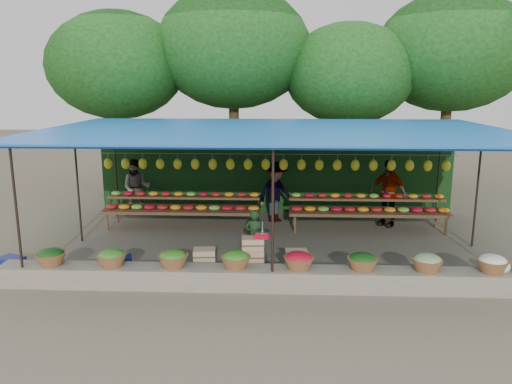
{
  "coord_description": "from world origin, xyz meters",
  "views": [
    {
      "loc": [
        0.08,
        -11.73,
        3.85
      ],
      "look_at": [
        -0.44,
        0.2,
        1.25
      ],
      "focal_mm": 35.0,
      "sensor_mm": 36.0,
      "label": 1
    }
  ],
  "objects_px": {
    "vendor_seated": "(254,237)",
    "blue_crate_back": "(120,263)",
    "crate_counter": "(251,259)",
    "blue_crate_front": "(11,264)",
    "weighing_scale": "(262,234)"
  },
  "relations": [
    {
      "from": "blue_crate_back",
      "to": "crate_counter",
      "type": "bearing_deg",
      "value": -19.18
    },
    {
      "from": "vendor_seated",
      "to": "blue_crate_front",
      "type": "distance_m",
      "value": 5.14
    },
    {
      "from": "vendor_seated",
      "to": "blue_crate_back",
      "type": "height_order",
      "value": "vendor_seated"
    },
    {
      "from": "weighing_scale",
      "to": "blue_crate_front",
      "type": "xyz_separation_m",
      "value": [
        -5.27,
        -0.09,
        -0.7
      ]
    },
    {
      "from": "vendor_seated",
      "to": "crate_counter",
      "type": "bearing_deg",
      "value": 105.66
    },
    {
      "from": "crate_counter",
      "to": "blue_crate_front",
      "type": "height_order",
      "value": "crate_counter"
    },
    {
      "from": "weighing_scale",
      "to": "crate_counter",
      "type": "bearing_deg",
      "value": 180.0
    },
    {
      "from": "vendor_seated",
      "to": "blue_crate_back",
      "type": "bearing_deg",
      "value": 29.21
    },
    {
      "from": "weighing_scale",
      "to": "vendor_seated",
      "type": "bearing_deg",
      "value": 108.76
    },
    {
      "from": "crate_counter",
      "to": "weighing_scale",
      "type": "relative_size",
      "value": 6.85
    },
    {
      "from": "blue_crate_front",
      "to": "blue_crate_back",
      "type": "height_order",
      "value": "blue_crate_front"
    },
    {
      "from": "crate_counter",
      "to": "blue_crate_back",
      "type": "bearing_deg",
      "value": 178.34
    },
    {
      "from": "weighing_scale",
      "to": "blue_crate_back",
      "type": "distance_m",
      "value": 3.09
    },
    {
      "from": "blue_crate_back",
      "to": "weighing_scale",
      "type": "bearing_deg",
      "value": -19.06
    },
    {
      "from": "crate_counter",
      "to": "blue_crate_front",
      "type": "distance_m",
      "value": 5.04
    }
  ]
}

